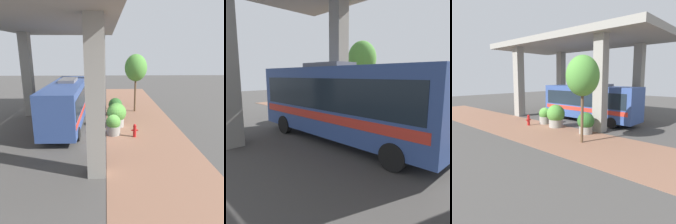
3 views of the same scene
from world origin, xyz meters
The scene contains 8 objects.
ground_plane centered at (0.00, 0.00, 0.00)m, with size 80.00×80.00×0.00m, color #474442.
sidewalk_strip centered at (-3.00, 0.00, 0.01)m, with size 6.00×40.00×0.02m.
bus centered at (3.29, -2.47, 2.08)m, with size 2.78×10.22×3.84m.
fire_hydrant centered at (-2.11, 0.56, 0.51)m, with size 0.51×0.24×1.01m.
planter_front centered at (-0.91, -5.21, 0.88)m, with size 1.37×1.37×1.72m.
planter_middle centered at (-0.87, -1.80, 1.05)m, with size 1.63×1.63×2.05m.
planter_back centered at (-0.54, 0.04, 0.78)m, with size 1.11×1.11×1.58m.
street_tree_near centered at (-3.01, -6.49, 4.51)m, with size 2.24×2.24×5.89m.
Camera 2 is at (10.79, 4.82, 3.24)m, focal length 35.00 mm.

